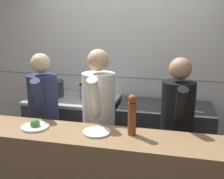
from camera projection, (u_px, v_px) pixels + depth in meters
name	position (u px, v px, depth m)	size (l,w,h in m)	color
wall_back_tiled	(124.00, 66.00, 3.62)	(8.00, 0.06, 2.60)	white
oven_range	(75.00, 130.00, 3.58)	(1.16, 0.71, 0.92)	#38383D
prep_counter	(164.00, 140.00, 3.32)	(1.12, 0.65, 0.90)	#38383D
stock_pot	(52.00, 88.00, 3.52)	(0.32, 0.32, 0.21)	#2D2D33
sauce_pot	(90.00, 91.00, 3.45)	(0.29, 0.29, 0.19)	#B7BABF
chefs_knife	(182.00, 109.00, 3.06)	(0.40, 0.13, 0.02)	#B7BABF
plated_dish_appetiser	(35.00, 126.00, 2.33)	(0.25, 0.25, 0.09)	white
plated_dish_dessert	(97.00, 132.00, 2.22)	(0.24, 0.24, 0.02)	white
pepper_mill	(132.00, 114.00, 2.15)	(0.08, 0.08, 0.35)	brown
chef_head_cook	(44.00, 117.00, 2.89)	(0.40, 0.68, 1.58)	black
chef_sous	(99.00, 120.00, 2.71)	(0.37, 0.72, 1.64)	black
chef_line	(176.00, 128.00, 2.58)	(0.35, 0.69, 1.58)	black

